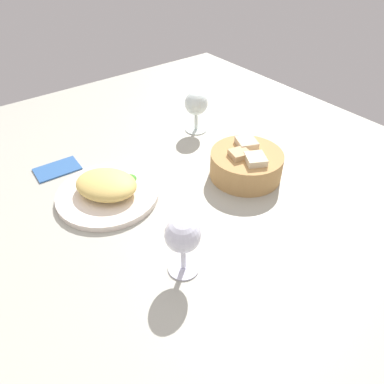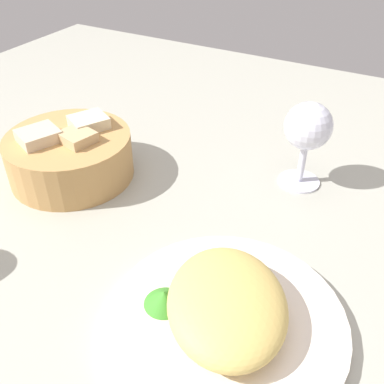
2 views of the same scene
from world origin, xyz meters
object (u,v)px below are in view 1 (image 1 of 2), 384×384
at_px(wine_glass_near, 183,238).
at_px(wine_glass_far, 196,106).
at_px(bread_basket, 246,164).
at_px(plate, 108,194).
at_px(folded_napkin, 57,168).

bearing_deg(wine_glass_near, wine_glass_far, 139.41).
relative_size(bread_basket, wine_glass_near, 1.44).
relative_size(plate, bread_basket, 1.34).
distance_m(wine_glass_far, folded_napkin, 0.42).
relative_size(bread_basket, wine_glass_far, 1.49).
height_order(bread_basket, folded_napkin, bread_basket).
distance_m(plate, wine_glass_near, 0.29).
bearing_deg(wine_glass_far, bread_basket, -9.66).
bearing_deg(folded_napkin, wine_glass_near, -78.56).
xyz_separation_m(plate, folded_napkin, (-0.18, -0.06, -0.00)).
relative_size(plate, wine_glass_far, 1.98).
bearing_deg(bread_basket, wine_glass_far, 170.34).
xyz_separation_m(bread_basket, wine_glass_near, (0.14, -0.30, 0.05)).
bearing_deg(plate, wine_glass_near, 2.86).
height_order(plate, wine_glass_near, wine_glass_near).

